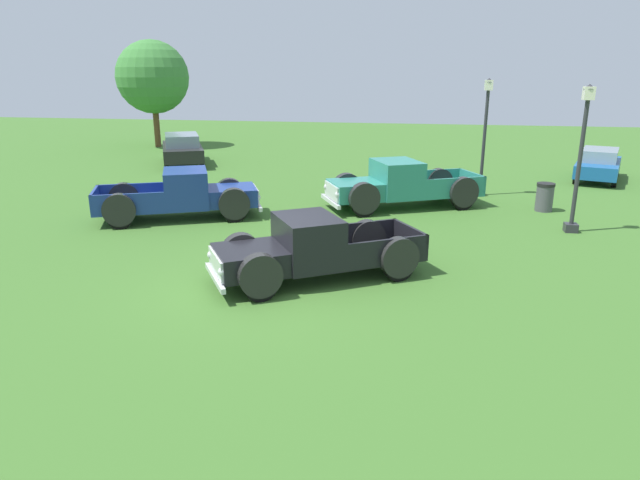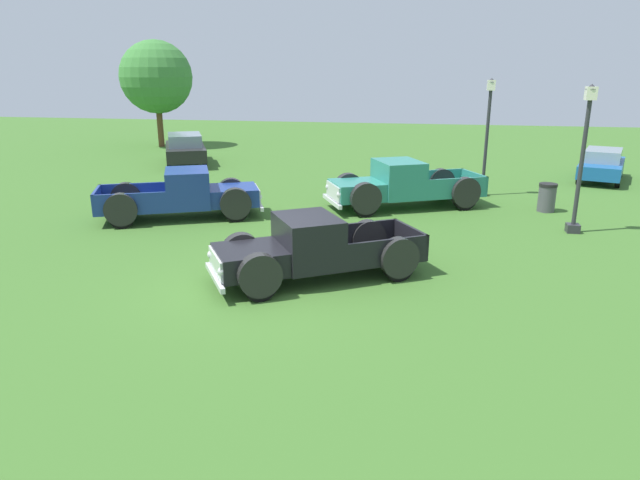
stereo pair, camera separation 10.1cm
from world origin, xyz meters
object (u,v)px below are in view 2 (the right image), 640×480
sedan_distant_a (602,164)px  trash_can (547,197)px  sedan_distant_b (185,148)px  oak_tree_east (156,77)px  pickup_truck_foreground (306,250)px  pickup_truck_behind_left (396,186)px  lamp_post_near (582,157)px  lamp_post_far (487,136)px  pickup_truck_behind_right (190,195)px

sedan_distant_a → trash_can: size_ratio=4.51×
sedan_distant_b → oak_tree_east: bearing=124.9°
sedan_distant_b → oak_tree_east: size_ratio=0.78×
pickup_truck_foreground → trash_can: pickup_truck_foreground is taller
pickup_truck_foreground → pickup_truck_behind_left: 7.53m
lamp_post_near → oak_tree_east: (-20.53, 15.76, 1.94)m
lamp_post_far → sedan_distant_a: bearing=37.6°
pickup_truck_foreground → lamp_post_near: lamp_post_near is taller
pickup_truck_foreground → lamp_post_near: size_ratio=1.18×
lamp_post_far → oak_tree_east: oak_tree_east is taller
pickup_truck_behind_right → oak_tree_east: size_ratio=0.85×
pickup_truck_foreground → sedan_distant_b: (-9.35, 14.83, 0.10)m
pickup_truck_behind_left → trash_can: 5.03m
pickup_truck_behind_right → lamp_post_near: lamp_post_near is taller
sedan_distant_a → trash_can: sedan_distant_a is taller
pickup_truck_behind_left → sedan_distant_a: size_ratio=1.31×
lamp_post_far → trash_can: bearing=-49.6°
sedan_distant_b → lamp_post_far: bearing=-19.0°
pickup_truck_behind_left → pickup_truck_behind_right: (-6.39, -2.55, -0.04)m
pickup_truck_foreground → pickup_truck_behind_left: pickup_truck_behind_left is taller
pickup_truck_foreground → pickup_truck_behind_right: (-4.79, 4.80, 0.04)m
pickup_truck_foreground → oak_tree_east: size_ratio=0.79×
pickup_truck_foreground → sedan_distant_b: bearing=122.2°
sedan_distant_a → lamp_post_far: bearing=-142.4°
pickup_truck_behind_right → sedan_distant_b: bearing=114.5°
sedan_distant_b → lamp_post_far: lamp_post_far is taller
pickup_truck_foreground → pickup_truck_behind_right: bearing=134.9°
sedan_distant_a → lamp_post_far: (-5.25, -4.04, 1.55)m
pickup_truck_behind_left → pickup_truck_foreground: bearing=-102.2°
pickup_truck_foreground → trash_can: (6.59, 7.79, -0.22)m
sedan_distant_a → lamp_post_near: lamp_post_near is taller
pickup_truck_behind_left → pickup_truck_behind_right: pickup_truck_behind_left is taller
lamp_post_far → sedan_distant_b: bearing=161.0°
pickup_truck_behind_left → lamp_post_far: bearing=40.4°
pickup_truck_foreground → oak_tree_east: 25.28m
pickup_truck_behind_left → sedan_distant_b: 13.25m
sedan_distant_b → sedan_distant_a: bearing=-2.3°
pickup_truck_behind_left → sedan_distant_b: bearing=145.7°
sedan_distant_b → trash_can: (15.94, -7.05, -0.32)m
trash_can → oak_tree_east: bearing=146.9°
sedan_distant_a → lamp_post_near: size_ratio=1.02×
pickup_truck_foreground → lamp_post_far: size_ratio=1.16×
pickup_truck_behind_right → sedan_distant_b: pickup_truck_behind_right is taller
pickup_truck_behind_left → sedan_distant_a: (8.37, 6.69, -0.08)m
trash_can → oak_tree_east: oak_tree_east is taller
pickup_truck_behind_left → pickup_truck_behind_right: bearing=-158.2°
sedan_distant_b → trash_can: sedan_distant_b is taller
sedan_distant_a → sedan_distant_b: (-19.31, 0.79, 0.10)m
pickup_truck_foreground → trash_can: 10.20m
pickup_truck_behind_left → lamp_post_far: 4.34m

